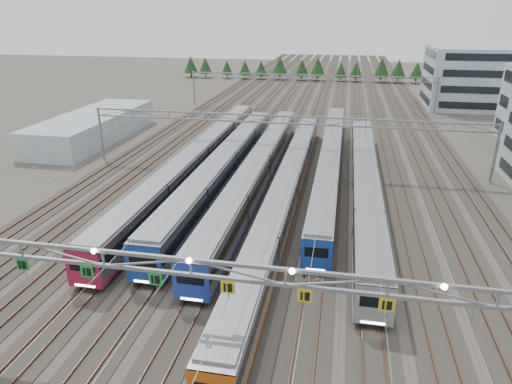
% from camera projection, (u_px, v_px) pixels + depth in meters
% --- Properties ---
extents(ground, '(400.00, 400.00, 0.00)m').
position_uv_depth(ground, '(197.00, 365.00, 29.46)').
color(ground, '#47423A').
rests_on(ground, ground).
extents(track_bed, '(54.00, 260.00, 5.42)m').
position_uv_depth(track_bed, '(314.00, 92.00, 120.15)').
color(track_bed, '#2D2823').
rests_on(track_bed, ground).
extents(train_a, '(2.98, 59.89, 3.88)m').
position_uv_depth(train_a, '(198.00, 159.00, 63.34)').
color(train_a, black).
rests_on(train_a, ground).
extents(train_b, '(3.15, 51.61, 4.11)m').
position_uv_depth(train_b, '(225.00, 166.00, 60.00)').
color(train_b, black).
rests_on(train_b, ground).
extents(train_c, '(2.97, 56.06, 3.87)m').
position_uv_depth(train_c, '(259.00, 168.00, 59.86)').
color(train_c, black).
rests_on(train_c, ground).
extents(train_d, '(2.75, 63.99, 3.58)m').
position_uv_depth(train_d, '(287.00, 187.00, 53.62)').
color(train_d, black).
rests_on(train_d, ground).
extents(train_e, '(2.72, 56.43, 3.54)m').
position_uv_depth(train_e, '(330.00, 159.00, 64.15)').
color(train_e, black).
rests_on(train_e, ground).
extents(train_f, '(2.87, 52.74, 3.74)m').
position_uv_depth(train_f, '(365.00, 180.00, 55.76)').
color(train_f, black).
rests_on(train_f, ground).
extents(gantry_near, '(56.36, 0.61, 8.08)m').
position_uv_depth(gantry_near, '(190.00, 272.00, 26.75)').
color(gantry_near, gray).
rests_on(gantry_near, ground).
extents(gantry_mid, '(56.36, 0.36, 8.00)m').
position_uv_depth(gantry_mid, '(283.00, 126.00, 63.60)').
color(gantry_mid, gray).
rests_on(gantry_mid, ground).
extents(gantry_far, '(56.36, 0.36, 8.00)m').
position_uv_depth(gantry_far, '(310.00, 81.00, 104.66)').
color(gantry_far, gray).
rests_on(gantry_far, ground).
extents(depot_bldg_north, '(22.00, 18.00, 13.77)m').
position_uv_depth(depot_bldg_north, '(477.00, 78.00, 106.72)').
color(depot_bldg_north, '#8F9FAB').
rests_on(depot_bldg_north, ground).
extents(west_shed, '(10.00, 30.00, 4.42)m').
position_uv_depth(west_shed, '(93.00, 127.00, 81.22)').
color(west_shed, '#8F9FAB').
rests_on(west_shed, ground).
extents(treeline, '(87.50, 5.60, 7.02)m').
position_uv_depth(treeline, '(309.00, 67.00, 149.28)').
color(treeline, '#332114').
rests_on(treeline, ground).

